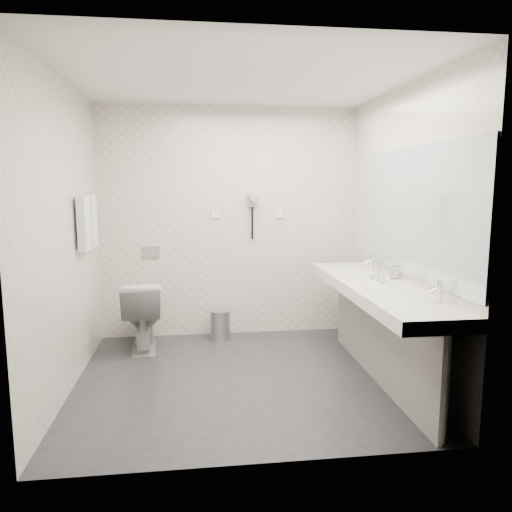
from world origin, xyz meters
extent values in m
plane|color=#26252A|center=(0.00, 0.00, 0.00)|extent=(2.80, 2.80, 0.00)
plane|color=silver|center=(0.00, 0.00, 2.50)|extent=(2.80, 2.80, 0.00)
plane|color=beige|center=(0.00, 1.30, 1.25)|extent=(2.80, 0.00, 2.80)
plane|color=beige|center=(0.00, -1.30, 1.25)|extent=(2.80, 0.00, 2.80)
plane|color=beige|center=(-1.40, 0.00, 1.25)|extent=(0.00, 2.60, 2.60)
plane|color=beige|center=(1.40, 0.00, 1.25)|extent=(0.00, 2.60, 2.60)
cube|color=silver|center=(1.12, -0.20, 0.80)|extent=(0.55, 2.20, 0.10)
cube|color=gray|center=(1.15, -0.20, 0.38)|extent=(0.03, 2.15, 0.75)
cylinder|color=silver|center=(1.18, -1.24, 0.38)|extent=(0.06, 0.06, 0.75)
cylinder|color=silver|center=(1.18, 0.84, 0.38)|extent=(0.06, 0.06, 0.75)
cube|color=#B2BCC6|center=(1.39, -0.20, 1.45)|extent=(0.02, 2.20, 1.05)
ellipsoid|color=silver|center=(1.12, -0.85, 0.83)|extent=(0.40, 0.31, 0.05)
ellipsoid|color=silver|center=(1.12, 0.45, 0.83)|extent=(0.40, 0.31, 0.05)
cylinder|color=silver|center=(1.32, -0.85, 0.92)|extent=(0.04, 0.04, 0.15)
cylinder|color=silver|center=(1.32, 0.45, 0.92)|extent=(0.04, 0.04, 0.15)
imported|color=silver|center=(1.17, -0.09, 0.90)|extent=(0.06, 0.06, 0.11)
imported|color=silver|center=(1.17, 0.03, 0.90)|extent=(0.09, 0.09, 0.09)
imported|color=silver|center=(1.17, -0.18, 0.91)|extent=(0.05, 0.05, 0.11)
cylinder|color=silver|center=(1.35, -0.01, 0.91)|extent=(0.08, 0.08, 0.11)
cylinder|color=silver|center=(1.29, 0.17, 0.91)|extent=(0.08, 0.08, 0.12)
imported|color=silver|center=(-0.92, 0.89, 0.36)|extent=(0.44, 0.73, 0.71)
cube|color=#B2B5BA|center=(-0.85, 1.29, 0.95)|extent=(0.18, 0.02, 0.12)
cylinder|color=#B2B5BA|center=(-0.12, 1.09, 0.15)|extent=(0.22, 0.22, 0.31)
cylinder|color=#B2B5BA|center=(-0.12, 1.09, 0.32)|extent=(0.22, 0.22, 0.02)
cylinder|color=silver|center=(-1.35, 0.55, 1.55)|extent=(0.02, 0.62, 0.02)
cube|color=silver|center=(-1.34, 0.41, 1.33)|extent=(0.07, 0.24, 0.48)
cube|color=silver|center=(-1.34, 0.69, 1.33)|extent=(0.07, 0.24, 0.48)
cube|color=gray|center=(0.25, 1.27, 1.50)|extent=(0.10, 0.04, 0.14)
cylinder|color=gray|center=(0.25, 1.20, 1.53)|extent=(0.08, 0.14, 0.08)
cylinder|color=black|center=(0.25, 1.26, 1.25)|extent=(0.02, 0.02, 0.35)
cube|color=silver|center=(-0.15, 1.29, 1.35)|extent=(0.09, 0.02, 0.09)
cube|color=silver|center=(0.55, 1.29, 1.35)|extent=(0.09, 0.02, 0.09)
camera|label=1|loc=(-0.37, -3.94, 1.66)|focal=33.61mm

